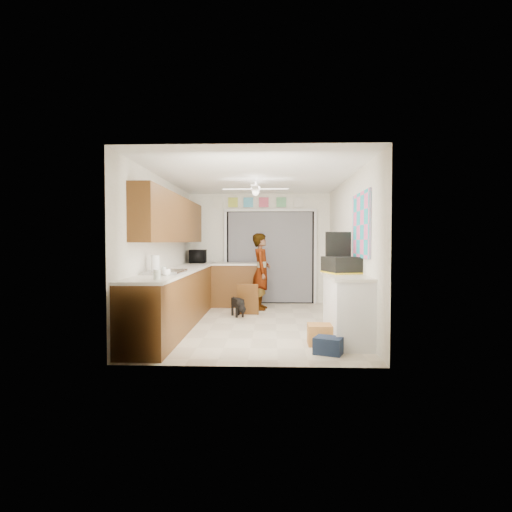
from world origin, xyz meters
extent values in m
plane|color=beige|center=(0.00, 0.00, 0.00)|extent=(5.00, 5.00, 0.00)
plane|color=white|center=(0.00, 0.00, 2.50)|extent=(5.00, 5.00, 0.00)
plane|color=white|center=(0.00, 2.50, 1.25)|extent=(3.20, 0.00, 3.20)
plane|color=white|center=(0.00, -2.50, 1.25)|extent=(3.20, 0.00, 3.20)
plane|color=white|center=(-1.60, 0.00, 1.25)|extent=(0.00, 5.00, 5.00)
plane|color=white|center=(1.60, 0.00, 1.25)|extent=(0.00, 5.00, 5.00)
cube|color=brown|center=(-1.30, 0.00, 0.45)|extent=(0.60, 4.80, 0.90)
cube|color=white|center=(-1.29, 0.00, 0.92)|extent=(0.62, 4.80, 0.04)
cube|color=brown|center=(-1.44, 0.20, 1.80)|extent=(0.32, 4.00, 0.80)
cube|color=silver|center=(-1.29, -1.00, 0.95)|extent=(0.50, 0.76, 0.06)
cylinder|color=silver|center=(-1.48, -1.00, 1.05)|extent=(0.03, 0.03, 0.22)
cube|color=brown|center=(-0.50, 2.00, 0.45)|extent=(1.00, 0.60, 0.90)
cube|color=white|center=(-0.50, 2.00, 0.92)|extent=(1.04, 0.64, 0.04)
cube|color=black|center=(0.25, 2.47, 1.05)|extent=(2.00, 0.06, 2.10)
cube|color=gray|center=(0.25, 2.43, 1.05)|extent=(1.90, 0.03, 2.05)
cube|color=white|center=(-0.77, 2.44, 1.05)|extent=(0.06, 0.04, 2.10)
cube|color=white|center=(1.27, 2.44, 1.05)|extent=(0.06, 0.04, 2.10)
cube|color=white|center=(0.25, 2.44, 2.12)|extent=(2.10, 0.04, 0.06)
cube|color=#C0CF45|center=(-0.60, 2.47, 2.30)|extent=(0.22, 0.02, 0.22)
cube|color=#51B4DA|center=(-0.25, 2.47, 2.30)|extent=(0.22, 0.02, 0.22)
cube|color=#D8516D|center=(0.10, 2.47, 2.30)|extent=(0.22, 0.02, 0.22)
cube|color=#65B279|center=(0.50, 2.47, 2.30)|extent=(0.22, 0.02, 0.22)
cube|color=silver|center=(0.90, 2.47, 2.30)|extent=(0.22, 0.02, 0.22)
cube|color=silver|center=(-0.95, 2.47, 2.30)|extent=(0.22, 0.02, 0.26)
cube|color=white|center=(1.35, -1.20, 0.45)|extent=(0.50, 1.40, 0.90)
cube|color=white|center=(1.34, -1.20, 0.92)|extent=(0.54, 1.44, 0.04)
cube|color=#FD5D9F|center=(1.58, -1.00, 1.65)|extent=(0.03, 1.15, 0.95)
cube|color=white|center=(0.00, 0.20, 2.32)|extent=(1.14, 1.14, 0.24)
imported|color=black|center=(-1.33, 2.02, 1.08)|extent=(0.40, 0.55, 0.29)
imported|color=white|center=(-1.17, -1.45, 0.99)|extent=(0.15, 0.15, 0.09)
cylinder|color=silver|center=(-1.15, -2.02, 1.00)|extent=(0.09, 0.09, 0.12)
cylinder|color=silver|center=(-1.29, -1.11, 0.99)|extent=(0.07, 0.07, 0.11)
cylinder|color=white|center=(-1.41, -1.13, 1.08)|extent=(0.16, 0.16, 0.27)
cube|color=black|center=(1.32, -0.86, 1.06)|extent=(0.56, 0.66, 0.24)
cube|color=yellow|center=(1.32, -0.86, 0.95)|extent=(0.57, 0.67, 0.02)
cube|color=black|center=(1.32, -0.57, 1.31)|extent=(0.41, 0.14, 0.50)
cube|color=#A16B32|center=(1.00, -1.45, 0.14)|extent=(0.45, 0.34, 0.28)
cube|color=#162138|center=(1.00, -1.91, 0.10)|extent=(0.43, 0.40, 0.21)
cube|color=brown|center=(-0.17, 0.86, 0.30)|extent=(0.42, 0.19, 0.60)
imported|color=white|center=(0.07, 1.55, 0.79)|extent=(0.40, 0.59, 1.58)
cube|color=black|center=(-0.36, 0.71, 0.19)|extent=(0.39, 0.53, 0.38)
camera|label=1|loc=(0.28, -7.27, 1.42)|focal=30.00mm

